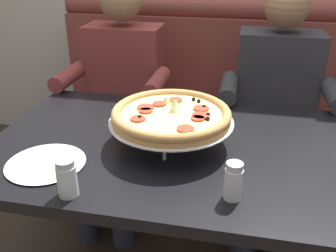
{
  "coord_description": "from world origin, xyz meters",
  "views": [
    {
      "loc": [
        0.22,
        -1.14,
        1.39
      ],
      "look_at": [
        -0.02,
        0.05,
        0.8
      ],
      "focal_mm": 39.71,
      "sensor_mm": 36.0,
      "label": 1
    }
  ],
  "objects": [
    {
      "name": "pizza",
      "position": [
        -0.0,
        -0.0,
        0.87
      ],
      "size": [
        0.43,
        0.43,
        0.14
      ],
      "color": "silver",
      "rests_on": "dining_table"
    },
    {
      "name": "shaker_parmesan",
      "position": [
        0.23,
        -0.28,
        0.81
      ],
      "size": [
        0.05,
        0.05,
        0.11
      ],
      "color": "white",
      "rests_on": "dining_table"
    },
    {
      "name": "diner_right",
      "position": [
        0.4,
        0.62,
        0.71
      ],
      "size": [
        0.54,
        0.64,
        1.27
      ],
      "color": "#2D3342",
      "rests_on": "ground_plane"
    },
    {
      "name": "dining_table",
      "position": [
        0.0,
        0.0,
        0.67
      ],
      "size": [
        1.3,
        0.84,
        0.76
      ],
      "color": "black",
      "rests_on": "ground_plane"
    },
    {
      "name": "plate_near_left",
      "position": [
        -0.37,
        -0.22,
        0.77
      ],
      "size": [
        0.25,
        0.25,
        0.02
      ],
      "color": "white",
      "rests_on": "dining_table"
    },
    {
      "name": "diner_left",
      "position": [
        -0.4,
        0.62,
        0.71
      ],
      "size": [
        0.54,
        0.64,
        1.27
      ],
      "color": "#2D3342",
      "rests_on": "ground_plane"
    },
    {
      "name": "shaker_pepper_flakes",
      "position": [
        -0.22,
        -0.35,
        0.81
      ],
      "size": [
        0.06,
        0.06,
        0.11
      ],
      "color": "white",
      "rests_on": "dining_table"
    },
    {
      "name": "booth_bench",
      "position": [
        0.0,
        0.89,
        0.4
      ],
      "size": [
        1.78,
        0.78,
        1.13
      ],
      "color": "brown",
      "rests_on": "ground_plane"
    }
  ]
}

